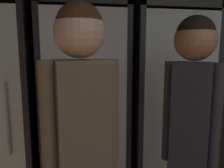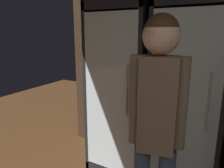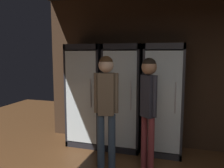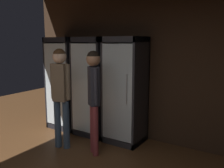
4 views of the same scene
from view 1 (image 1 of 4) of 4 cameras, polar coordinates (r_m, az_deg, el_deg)
name	(u,v)px [view 1 (image 1 of 4)]	position (r m, az deg, el deg)	size (l,w,h in m)	color
wall_back	(209,59)	(2.61, 23.58, 5.89)	(6.00, 0.06, 2.80)	#382619
cooler_left	(84,116)	(1.95, -7.20, -8.07)	(0.66, 0.62, 1.91)	black
cooler_center	(162,112)	(2.11, 12.84, -6.97)	(0.66, 0.62, 1.91)	#2B2B30
shopper_near	(82,145)	(1.09, -7.73, -15.22)	(0.36, 0.23, 1.71)	#384C66
shopper_far	(190,124)	(1.34, 19.53, -9.67)	(0.26, 0.24, 1.68)	brown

